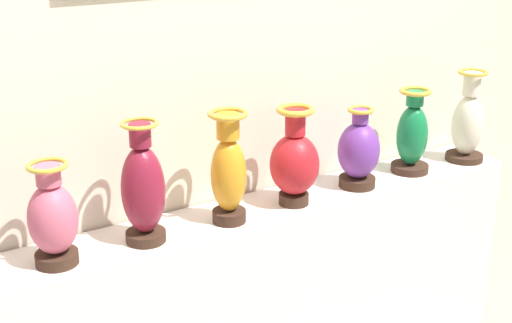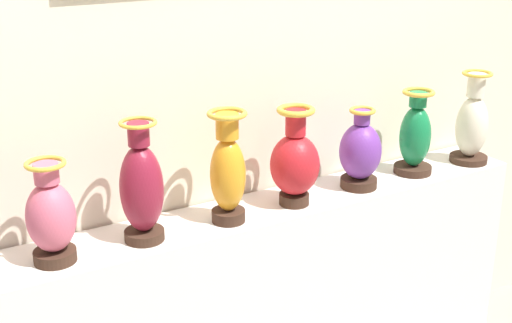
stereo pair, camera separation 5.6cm
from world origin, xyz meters
TOP-DOWN VIEW (x-y plane):
  - display_shelf at (0.00, 0.00)m, footprint 2.34×0.28m
  - back_wall at (0.00, 0.20)m, footprint 4.11×0.14m
  - vase_rose at (-0.74, -0.03)m, footprint 0.15×0.15m
  - vase_burgundy at (-0.45, -0.03)m, footprint 0.14×0.14m
  - vase_amber at (-0.14, -0.04)m, footprint 0.14×0.14m
  - vase_crimson at (0.14, -0.03)m, footprint 0.18×0.18m
  - vase_violet at (0.45, -0.03)m, footprint 0.16×0.16m
  - vase_emerald at (0.75, -0.01)m, footprint 0.16×0.16m
  - vase_ivory at (1.04, -0.04)m, footprint 0.16×0.16m

SIDE VIEW (x-z plane):
  - display_shelf at x=0.00m, z-range 0.00..0.89m
  - vase_violet at x=0.45m, z-range 0.87..1.19m
  - vase_rose at x=-0.74m, z-range 0.87..1.21m
  - vase_emerald at x=0.75m, z-range 0.87..1.22m
  - vase_ivory at x=1.04m, z-range 0.86..1.25m
  - vase_crimson at x=0.14m, z-range 0.87..1.24m
  - vase_burgundy at x=-0.45m, z-range 0.87..1.28m
  - vase_amber at x=-0.14m, z-range 0.88..1.28m
  - back_wall at x=0.00m, z-range 0.01..2.98m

